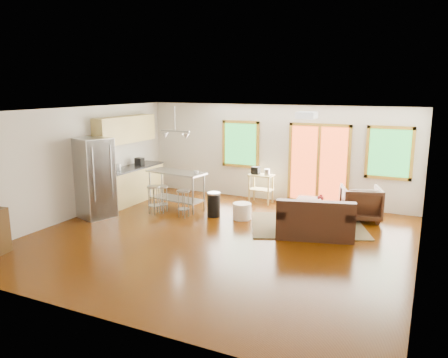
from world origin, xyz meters
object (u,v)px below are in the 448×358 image
at_px(refrigerator, 95,178).
at_px(island, 176,183).
at_px(kitchen_cart, 260,178).
at_px(armchair, 361,201).
at_px(coffee_table, 322,211).
at_px(rug, 307,225).
at_px(loveseat, 315,221).
at_px(ottoman, 309,207).

relative_size(refrigerator, island, 1.19).
bearing_deg(kitchen_cart, armchair, -9.49).
relative_size(coffee_table, refrigerator, 0.66).
xyz_separation_m(rug, refrigerator, (-4.78, -1.47, 0.94)).
bearing_deg(island, refrigerator, -133.94).
distance_m(loveseat, coffee_table, 0.67).
bearing_deg(rug, ottoman, 102.93).
xyz_separation_m(armchair, kitchen_cart, (-2.67, 0.45, 0.22)).
height_order(coffee_table, island, island).
xyz_separation_m(ottoman, kitchen_cart, (-1.47, 0.54, 0.47)).
height_order(loveseat, ottoman, loveseat).
xyz_separation_m(refrigerator, kitchen_cart, (3.10, 2.89, -0.28)).
bearing_deg(coffee_table, ottoman, 120.98).
bearing_deg(ottoman, refrigerator, -152.81).
height_order(armchair, kitchen_cart, kitchen_cart).
xyz_separation_m(coffee_table, kitchen_cart, (-1.97, 1.37, 0.29)).
relative_size(armchair, kitchen_cart, 0.91).
xyz_separation_m(loveseat, ottoman, (-0.51, 1.51, -0.13)).
height_order(coffee_table, ottoman, coffee_table).
relative_size(armchair, refrigerator, 0.47).
height_order(loveseat, refrigerator, refrigerator).
bearing_deg(kitchen_cart, rug, -40.34).
distance_m(armchair, kitchen_cart, 2.71).
distance_m(island, kitchen_cart, 2.26).
xyz_separation_m(loveseat, armchair, (0.68, 1.60, 0.11)).
relative_size(rug, coffee_table, 1.98).
bearing_deg(coffee_table, kitchen_cart, 145.15).
bearing_deg(ottoman, loveseat, -71.20).
relative_size(island, kitchen_cart, 1.63).
height_order(island, kitchen_cart, kitchen_cart).
height_order(ottoman, kitchen_cart, kitchen_cart).
bearing_deg(armchair, island, -5.58).
bearing_deg(refrigerator, armchair, 41.37).
height_order(rug, refrigerator, refrigerator).
relative_size(rug, kitchen_cart, 2.53).
xyz_separation_m(ottoman, refrigerator, (-4.57, -2.35, 0.75)).
height_order(rug, armchair, armchair).
height_order(rug, kitchen_cart, kitchen_cart).
bearing_deg(rug, armchair, 44.54).
height_order(ottoman, island, island).
xyz_separation_m(loveseat, kitchen_cart, (-1.99, 2.04, 0.34)).
bearing_deg(island, rug, 0.58).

